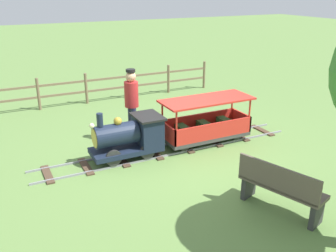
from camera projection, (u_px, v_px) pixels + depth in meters
ground_plane at (184, 147)px, 8.00m from camera, size 60.00×60.00×0.00m
track at (169, 149)px, 7.84m from camera, size 0.75×5.70×0.04m
locomotive at (130, 136)px, 7.32m from camera, size 0.71×1.45×1.00m
passenger_car at (206, 125)px, 8.07m from camera, size 0.81×2.00×0.97m
conductor_person at (132, 100)px, 8.01m from camera, size 0.30×0.30×1.62m
park_bench at (280, 188)px, 5.57m from camera, size 1.36×0.80×0.82m
fence_section at (108, 85)px, 11.08m from camera, size 0.08×6.78×0.90m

